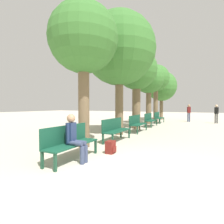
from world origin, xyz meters
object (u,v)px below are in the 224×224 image
object	(u,v)px
bench_row_1	(115,128)
person_seated	(75,136)
bench_row_0	(69,140)
tree_row_5	(162,86)
bench_row_4	(158,117)
tree_row_2	(136,71)
tree_row_1	(119,50)
bench_row_2	(137,122)
pedestrian_near	(189,112)
pedestrian_mid	(216,113)
tree_row_0	(83,40)
backpack	(111,147)
tree_row_4	(156,79)
tree_row_3	(149,79)
bench_row_3	(150,119)

from	to	relation	value
bench_row_1	person_seated	distance (m)	3.02
bench_row_0	tree_row_5	bearing A→B (deg)	91.95
bench_row_4	tree_row_2	xyz separation A→B (m)	(-0.54, -4.39, 3.28)
tree_row_1	person_seated	distance (m)	6.00
bench_row_2	person_seated	size ratio (longest dim) A/B	1.41
bench_row_1	person_seated	xyz separation A→B (m)	(0.25, -3.01, 0.14)
bench_row_0	pedestrian_near	xyz separation A→B (m)	(2.33, 14.15, 0.39)
person_seated	pedestrian_mid	size ratio (longest dim) A/B	0.80
tree_row_0	backpack	bearing A→B (deg)	-14.81
bench_row_1	person_seated	bearing A→B (deg)	-85.29
tree_row_4	person_seated	distance (m)	13.55
backpack	tree_row_4	bearing A→B (deg)	96.09
backpack	pedestrian_mid	world-z (taller)	pedestrian_mid
bench_row_4	tree_row_4	size ratio (longest dim) A/B	0.33
tree_row_0	pedestrian_near	distance (m)	13.37
tree_row_3	tree_row_5	bearing A→B (deg)	90.00
tree_row_1	pedestrian_mid	world-z (taller)	tree_row_1
bench_row_0	person_seated	size ratio (longest dim) A/B	1.41
bench_row_0	bench_row_2	xyz separation A→B (m)	(0.00, 5.85, 0.00)
tree_row_3	tree_row_4	world-z (taller)	tree_row_4
bench_row_4	tree_row_0	bearing A→B (deg)	-93.01
tree_row_2	tree_row_3	size ratio (longest dim) A/B	1.06
tree_row_2	tree_row_3	xyz separation A→B (m)	(-0.00, 3.12, -0.15)
bench_row_4	tree_row_4	distance (m)	3.80
bench_row_0	pedestrian_mid	xyz separation A→B (m)	(4.52, 13.56, 0.38)
bench_row_2	tree_row_0	distance (m)	5.55
bench_row_0	bench_row_3	world-z (taller)	same
tree_row_2	pedestrian_near	xyz separation A→B (m)	(2.86, 6.84, -2.89)
person_seated	pedestrian_near	size ratio (longest dim) A/B	0.78
bench_row_1	tree_row_5	size ratio (longest dim) A/B	0.34
bench_row_1	backpack	size ratio (longest dim) A/B	4.60
bench_row_0	bench_row_3	bearing A→B (deg)	90.00
bench_row_4	tree_row_1	size ratio (longest dim) A/B	0.29
tree_row_2	backpack	size ratio (longest dim) A/B	13.43
bench_row_0	tree_row_4	world-z (taller)	tree_row_4
tree_row_2	bench_row_4	bearing A→B (deg)	82.99
bench_row_2	tree_row_0	bearing A→B (deg)	-96.96
bench_row_3	pedestrian_near	distance (m)	5.87
tree_row_2	pedestrian_mid	bearing A→B (deg)	51.01
pedestrian_mid	bench_row_2	bearing A→B (deg)	-120.38
tree_row_3	tree_row_4	xyz separation A→B (m)	(0.00, 2.58, 0.39)
bench_row_4	bench_row_2	bearing A→B (deg)	-90.00
tree_row_5	person_seated	distance (m)	16.17
bench_row_1	tree_row_3	size ratio (longest dim) A/B	0.36
bench_row_4	tree_row_5	distance (m)	5.16
person_seated	pedestrian_mid	distance (m)	14.30
tree_row_2	tree_row_4	xyz separation A→B (m)	(-0.00, 5.70, 0.24)
person_seated	bench_row_4	bearing A→B (deg)	91.21
bench_row_0	bench_row_3	size ratio (longest dim) A/B	1.00
bench_row_0	tree_row_2	xyz separation A→B (m)	(-0.54, 7.31, 3.28)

